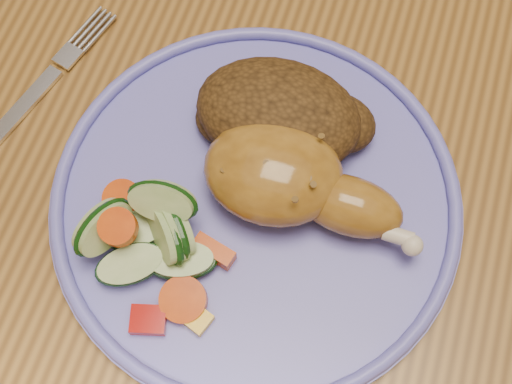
% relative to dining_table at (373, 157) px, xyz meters
% --- Properties ---
extents(ground, '(4.00, 4.00, 0.00)m').
position_rel_dining_table_xyz_m(ground, '(0.00, 0.00, -0.67)').
color(ground, brown).
rests_on(ground, ground).
extents(dining_table, '(0.90, 1.40, 0.75)m').
position_rel_dining_table_xyz_m(dining_table, '(0.00, 0.00, 0.00)').
color(dining_table, olive).
rests_on(dining_table, ground).
extents(plate, '(0.30, 0.30, 0.01)m').
position_rel_dining_table_xyz_m(plate, '(-0.07, -0.11, 0.09)').
color(plate, '#6663CC').
rests_on(plate, dining_table).
extents(plate_rim, '(0.29, 0.29, 0.01)m').
position_rel_dining_table_xyz_m(plate_rim, '(-0.07, -0.11, 0.10)').
color(plate_rim, '#6663CC').
rests_on(plate_rim, plate).
extents(chicken_leg, '(0.16, 0.09, 0.05)m').
position_rel_dining_table_xyz_m(chicken_leg, '(-0.05, -0.10, 0.12)').
color(chicken_leg, '#9F6C21').
rests_on(chicken_leg, plate).
extents(rice_pilaf, '(0.13, 0.09, 0.05)m').
position_rel_dining_table_xyz_m(rice_pilaf, '(-0.07, -0.05, 0.12)').
color(rice_pilaf, '#492E12').
rests_on(rice_pilaf, plate).
extents(vegetable_pile, '(0.11, 0.11, 0.06)m').
position_rel_dining_table_xyz_m(vegetable_pile, '(-0.13, -0.16, 0.11)').
color(vegetable_pile, '#A50A05').
rests_on(vegetable_pile, plate).
extents(fork, '(0.06, 0.15, 0.00)m').
position_rel_dining_table_xyz_m(fork, '(-0.27, -0.07, 0.09)').
color(fork, silver).
rests_on(fork, dining_table).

